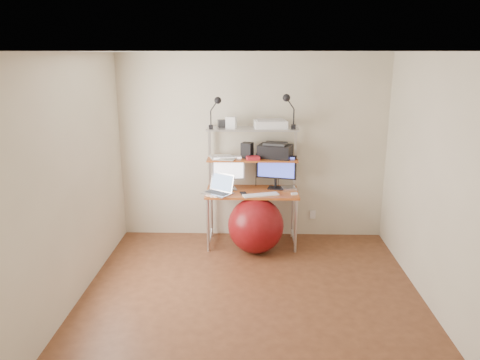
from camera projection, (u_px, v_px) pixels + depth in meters
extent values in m
plane|color=brown|center=(251.00, 298.00, 4.92)|extent=(3.60, 3.60, 0.00)
plane|color=silver|center=(253.00, 51.00, 4.25)|extent=(3.60, 3.60, 0.00)
plane|color=beige|center=(252.00, 147.00, 6.32)|extent=(3.60, 0.00, 3.60)
plane|color=beige|center=(251.00, 263.00, 2.85)|extent=(3.60, 0.00, 3.60)
plane|color=beige|center=(71.00, 182.00, 4.63)|extent=(0.00, 3.60, 3.60)
plane|color=beige|center=(437.00, 185.00, 4.54)|extent=(0.00, 3.60, 3.60)
cube|color=#C45E26|center=(252.00, 192.00, 6.11)|extent=(1.20, 0.60, 0.03)
cylinder|color=silver|center=(208.00, 225.00, 5.97)|extent=(0.04, 0.04, 0.71)
cylinder|color=silver|center=(212.00, 212.00, 6.47)|extent=(0.04, 0.04, 0.71)
cylinder|color=silver|center=(296.00, 226.00, 5.94)|extent=(0.04, 0.04, 0.71)
cylinder|color=silver|center=(292.00, 213.00, 6.44)|extent=(0.04, 0.04, 0.71)
cube|color=silver|center=(210.00, 156.00, 6.26)|extent=(0.03, 0.04, 0.84)
cube|color=silver|center=(295.00, 156.00, 6.23)|extent=(0.03, 0.04, 0.84)
cube|color=#C45E26|center=(252.00, 159.00, 6.13)|extent=(1.18, 0.34, 0.02)
cube|color=silver|center=(253.00, 129.00, 6.02)|extent=(1.18, 0.34, 0.02)
cube|color=white|center=(313.00, 215.00, 6.53)|extent=(0.08, 0.01, 0.12)
cube|color=#AAA9AE|center=(229.00, 189.00, 6.18)|extent=(0.22, 0.19, 0.01)
cylinder|color=#AAA9AE|center=(229.00, 184.00, 6.19)|extent=(0.03, 0.03, 0.11)
cube|color=#AAA9AE|center=(229.00, 168.00, 6.13)|extent=(0.43, 0.13, 0.33)
plane|color=white|center=(229.00, 168.00, 6.11)|extent=(0.38, 0.08, 0.39)
cube|color=black|center=(276.00, 188.00, 6.22)|extent=(0.22, 0.19, 0.01)
cylinder|color=black|center=(276.00, 183.00, 6.22)|extent=(0.03, 0.03, 0.12)
cube|color=black|center=(276.00, 167.00, 6.16)|extent=(0.53, 0.16, 0.32)
plane|color=#3A48C6|center=(276.00, 167.00, 6.14)|extent=(0.47, 0.11, 0.49)
cube|color=silver|center=(218.00, 193.00, 5.98)|extent=(0.44, 0.41, 0.02)
cube|color=#2F2F31|center=(218.00, 192.00, 5.98)|extent=(0.34, 0.30, 0.00)
cube|color=silver|center=(224.00, 182.00, 6.05)|extent=(0.34, 0.27, 0.24)
plane|color=#7B9CCD|center=(224.00, 182.00, 6.05)|extent=(0.32, 0.26, 0.32)
cube|color=white|center=(261.00, 195.00, 5.92)|extent=(0.48, 0.27, 0.01)
cube|color=white|center=(294.00, 194.00, 5.95)|extent=(0.09, 0.06, 0.02)
cube|color=silver|center=(289.00, 188.00, 6.17)|extent=(0.22, 0.22, 0.04)
cube|color=black|center=(243.00, 193.00, 5.99)|extent=(0.10, 0.15, 0.01)
cube|color=black|center=(275.00, 151.00, 6.13)|extent=(0.49, 0.40, 0.17)
cube|color=#2F2F31|center=(275.00, 144.00, 6.10)|extent=(0.34, 0.29, 0.03)
cube|color=black|center=(247.00, 150.00, 6.13)|extent=(0.17, 0.17, 0.20)
cube|color=#B51D29|center=(253.00, 158.00, 6.03)|extent=(0.18, 0.14, 0.05)
cube|color=white|center=(270.00, 124.00, 6.02)|extent=(0.44, 0.31, 0.09)
cube|color=#AAA9AE|center=(271.00, 120.00, 6.00)|extent=(0.37, 0.24, 0.02)
cube|color=white|center=(231.00, 122.00, 5.98)|extent=(0.14, 0.13, 0.15)
cube|color=#2F2F31|center=(222.00, 123.00, 6.07)|extent=(0.12, 0.12, 0.09)
cube|color=black|center=(211.00, 127.00, 5.93)|extent=(0.05, 0.06, 0.05)
cylinder|color=black|center=(211.00, 118.00, 5.90)|extent=(0.02, 0.02, 0.18)
sphere|color=black|center=(218.00, 100.00, 5.83)|extent=(0.09, 0.09, 0.09)
cube|color=black|center=(293.00, 127.00, 5.95)|extent=(0.05, 0.06, 0.05)
cylinder|color=black|center=(294.00, 117.00, 5.91)|extent=(0.02, 0.02, 0.19)
sphere|color=black|center=(286.00, 98.00, 5.84)|extent=(0.10, 0.10, 0.10)
sphere|color=maroon|center=(256.00, 225.00, 5.97)|extent=(0.71, 0.71, 0.71)
cube|color=white|center=(218.00, 158.00, 6.15)|extent=(0.28, 0.33, 0.00)
cube|color=white|center=(228.00, 158.00, 6.08)|extent=(0.27, 0.32, 0.00)
cube|color=white|center=(220.00, 156.00, 6.17)|extent=(0.22, 0.29, 0.00)
cube|color=white|center=(226.00, 157.00, 6.13)|extent=(0.31, 0.34, 0.00)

